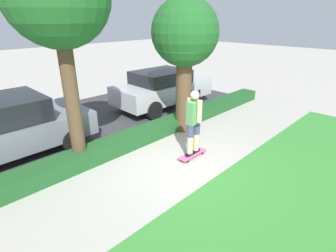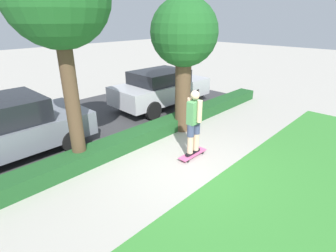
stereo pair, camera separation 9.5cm
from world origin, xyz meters
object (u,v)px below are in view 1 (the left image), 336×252
(parked_car_front, at_px, (5,127))
(skater_person, at_px, (194,122))
(tree_mid, at_px, (185,37))
(parked_car_middle, at_px, (163,88))
(skateboard, at_px, (193,154))

(parked_car_front, bearing_deg, skater_person, -47.06)
(skater_person, xyz_separation_m, parked_car_front, (-3.24, 3.46, -0.20))
(tree_mid, bearing_deg, parked_car_middle, 60.92)
(skateboard, height_order, parked_car_middle, parked_car_middle)
(skateboard, relative_size, skater_person, 0.53)
(tree_mid, bearing_deg, skateboard, -130.34)
(skateboard, relative_size, tree_mid, 0.23)
(parked_car_front, bearing_deg, parked_car_middle, 0.15)
(tree_mid, distance_m, parked_car_middle, 3.18)
(skater_person, xyz_separation_m, parked_car_middle, (2.34, 3.49, -0.21))
(tree_mid, bearing_deg, parked_car_front, 154.48)
(skater_person, relative_size, parked_car_front, 0.41)
(parked_car_front, height_order, parked_car_middle, parked_car_front)
(parked_car_middle, bearing_deg, skater_person, -122.25)
(skateboard, relative_size, parked_car_front, 0.22)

